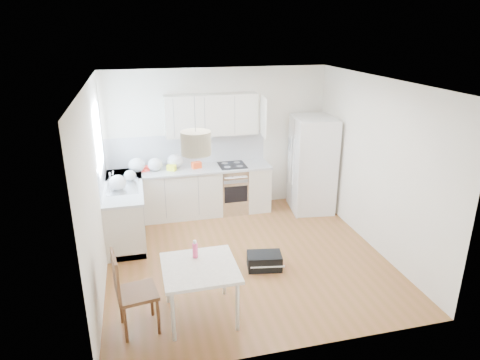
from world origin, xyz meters
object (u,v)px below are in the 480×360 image
at_px(dining_table, 200,272).
at_px(gym_bag, 264,261).
at_px(dining_chair, 137,291).
at_px(refrigerator, 313,164).

xyz_separation_m(dining_table, gym_bag, (1.09, 0.87, -0.51)).
bearing_deg(dining_table, gym_bag, 38.54).
xyz_separation_m(dining_chair, gym_bag, (1.83, 0.93, -0.40)).
bearing_deg(refrigerator, dining_table, -125.85).
relative_size(refrigerator, dining_chair, 1.75).
xyz_separation_m(dining_table, dining_chair, (-0.75, -0.06, -0.11)).
xyz_separation_m(refrigerator, gym_bag, (-1.54, -1.94, -0.79)).
bearing_deg(dining_chair, gym_bag, 18.10).
bearing_deg(refrigerator, gym_bag, -121.25).
xyz_separation_m(refrigerator, dining_chair, (-3.37, -2.87, -0.39)).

